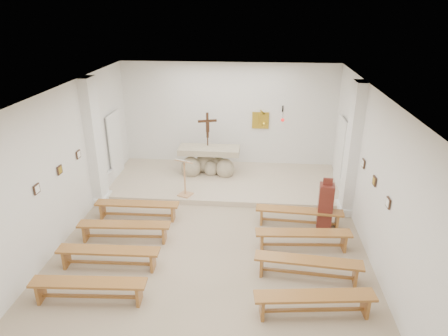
# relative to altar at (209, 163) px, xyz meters

# --- Properties ---
(ground) EXTENTS (7.00, 10.00, 0.00)m
(ground) POSITION_rel_altar_xyz_m (0.55, -3.89, -0.53)
(ground) COLOR tan
(ground) RESTS_ON ground
(wall_left) EXTENTS (0.02, 10.00, 3.50)m
(wall_left) POSITION_rel_altar_xyz_m (-2.94, -3.89, 1.22)
(wall_left) COLOR silver
(wall_left) RESTS_ON ground
(wall_right) EXTENTS (0.02, 10.00, 3.50)m
(wall_right) POSITION_rel_altar_xyz_m (4.04, -3.89, 1.22)
(wall_right) COLOR silver
(wall_right) RESTS_ON ground
(wall_back) EXTENTS (7.00, 0.02, 3.50)m
(wall_back) POSITION_rel_altar_xyz_m (0.55, 1.10, 1.22)
(wall_back) COLOR silver
(wall_back) RESTS_ON ground
(ceiling) EXTENTS (7.00, 10.00, 0.02)m
(ceiling) POSITION_rel_altar_xyz_m (0.55, -3.89, 2.96)
(ceiling) COLOR silver
(ceiling) RESTS_ON wall_back
(sanctuary_platform) EXTENTS (6.98, 3.00, 0.15)m
(sanctuary_platform) POSITION_rel_altar_xyz_m (0.55, -0.39, -0.45)
(sanctuary_platform) COLOR tan
(sanctuary_platform) RESTS_ON ground
(pilaster_left) EXTENTS (0.26, 0.55, 3.50)m
(pilaster_left) POSITION_rel_altar_xyz_m (-2.82, -1.89, 1.22)
(pilaster_left) COLOR white
(pilaster_left) RESTS_ON ground
(pilaster_right) EXTENTS (0.26, 0.55, 3.50)m
(pilaster_right) POSITION_rel_altar_xyz_m (3.92, -1.89, 1.22)
(pilaster_right) COLOR white
(pilaster_right) RESTS_ON ground
(gold_wall_relief) EXTENTS (0.55, 0.04, 0.55)m
(gold_wall_relief) POSITION_rel_altar_xyz_m (1.60, 1.07, 1.12)
(gold_wall_relief) COLOR gold
(gold_wall_relief) RESTS_ON wall_back
(sanctuary_lamp) EXTENTS (0.11, 0.36, 0.44)m
(sanctuary_lamp) POSITION_rel_altar_xyz_m (2.30, 0.82, 1.28)
(sanctuary_lamp) COLOR black
(sanctuary_lamp) RESTS_ON wall_back
(station_frame_left_front) EXTENTS (0.03, 0.20, 0.20)m
(station_frame_left_front) POSITION_rel_altar_xyz_m (-2.92, -4.69, 1.19)
(station_frame_left_front) COLOR #392519
(station_frame_left_front) RESTS_ON wall_left
(station_frame_left_mid) EXTENTS (0.03, 0.20, 0.20)m
(station_frame_left_mid) POSITION_rel_altar_xyz_m (-2.92, -3.69, 1.19)
(station_frame_left_mid) COLOR #392519
(station_frame_left_mid) RESTS_ON wall_left
(station_frame_left_rear) EXTENTS (0.03, 0.20, 0.20)m
(station_frame_left_rear) POSITION_rel_altar_xyz_m (-2.92, -2.69, 1.19)
(station_frame_left_rear) COLOR #392519
(station_frame_left_rear) RESTS_ON wall_left
(station_frame_right_front) EXTENTS (0.03, 0.20, 0.20)m
(station_frame_right_front) POSITION_rel_altar_xyz_m (4.02, -4.69, 1.19)
(station_frame_right_front) COLOR #392519
(station_frame_right_front) RESTS_ON wall_right
(station_frame_right_mid) EXTENTS (0.03, 0.20, 0.20)m
(station_frame_right_mid) POSITION_rel_altar_xyz_m (4.02, -3.69, 1.19)
(station_frame_right_mid) COLOR #392519
(station_frame_right_mid) RESTS_ON wall_right
(station_frame_right_rear) EXTENTS (0.03, 0.20, 0.20)m
(station_frame_right_rear) POSITION_rel_altar_xyz_m (4.02, -2.69, 1.19)
(station_frame_right_rear) COLOR #392519
(station_frame_right_rear) RESTS_ON wall_right
(radiator_left) EXTENTS (0.10, 0.85, 0.52)m
(radiator_left) POSITION_rel_altar_xyz_m (-2.88, -1.19, -0.26)
(radiator_left) COLOR silver
(radiator_left) RESTS_ON ground
(radiator_right) EXTENTS (0.10, 0.85, 0.52)m
(radiator_right) POSITION_rel_altar_xyz_m (3.98, -1.19, -0.26)
(radiator_right) COLOR silver
(radiator_right) RESTS_ON ground
(altar) EXTENTS (1.90, 0.88, 0.98)m
(altar) POSITION_rel_altar_xyz_m (0.00, 0.00, 0.00)
(altar) COLOR tan
(altar) RESTS_ON sanctuary_platform
(lectern) EXTENTS (0.49, 0.46, 1.15)m
(lectern) POSITION_rel_altar_xyz_m (-0.48, -1.60, 0.19)
(lectern) COLOR tan
(lectern) RESTS_ON sanctuary_platform
(crucifix_stand) EXTENTS (0.58, 0.26, 1.95)m
(crucifix_stand) POSITION_rel_altar_xyz_m (-0.04, 0.19, 0.75)
(crucifix_stand) COLOR #3C2213
(crucifix_stand) RESTS_ON sanctuary_platform
(potted_plant) EXTENTS (0.50, 0.44, 0.52)m
(potted_plant) POSITION_rel_altar_xyz_m (0.27, 0.24, -0.12)
(potted_plant) COLOR #346026
(potted_plant) RESTS_ON sanctuary_platform
(donation_pedestal) EXTENTS (0.39, 0.39, 1.32)m
(donation_pedestal) POSITION_rel_altar_xyz_m (3.24, -2.72, 0.06)
(donation_pedestal) COLOR maroon
(donation_pedestal) RESTS_ON ground
(bench_left_front) EXTENTS (2.16, 0.38, 0.46)m
(bench_left_front) POSITION_rel_altar_xyz_m (-1.52, -2.75, -0.18)
(bench_left_front) COLOR brown
(bench_left_front) RESTS_ON ground
(bench_right_front) EXTENTS (2.17, 0.47, 0.46)m
(bench_right_front) POSITION_rel_altar_xyz_m (2.62, -2.75, -0.18)
(bench_right_front) COLOR brown
(bench_right_front) RESTS_ON ground
(bench_left_second) EXTENTS (2.17, 0.46, 0.46)m
(bench_left_second) POSITION_rel_altar_xyz_m (-1.52, -3.80, -0.18)
(bench_left_second) COLOR brown
(bench_left_second) RESTS_ON ground
(bench_right_second) EXTENTS (2.17, 0.49, 0.46)m
(bench_right_second) POSITION_rel_altar_xyz_m (2.62, -3.80, -0.18)
(bench_right_second) COLOR brown
(bench_right_second) RESTS_ON ground
(bench_left_third) EXTENTS (2.16, 0.40, 0.46)m
(bench_left_third) POSITION_rel_altar_xyz_m (-1.52, -4.84, -0.18)
(bench_left_third) COLOR brown
(bench_left_third) RESTS_ON ground
(bench_right_third) EXTENTS (2.18, 0.53, 0.46)m
(bench_right_third) POSITION_rel_altar_xyz_m (2.62, -4.84, -0.18)
(bench_right_third) COLOR brown
(bench_right_third) RESTS_ON ground
(bench_left_fourth) EXTENTS (2.17, 0.46, 0.46)m
(bench_left_fourth) POSITION_rel_altar_xyz_m (-1.52, -5.89, -0.18)
(bench_left_fourth) COLOR brown
(bench_left_fourth) RESTS_ON ground
(bench_right_fourth) EXTENTS (2.18, 0.59, 0.46)m
(bench_right_fourth) POSITION_rel_altar_xyz_m (2.62, -5.89, -0.18)
(bench_right_fourth) COLOR brown
(bench_right_fourth) RESTS_ON ground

